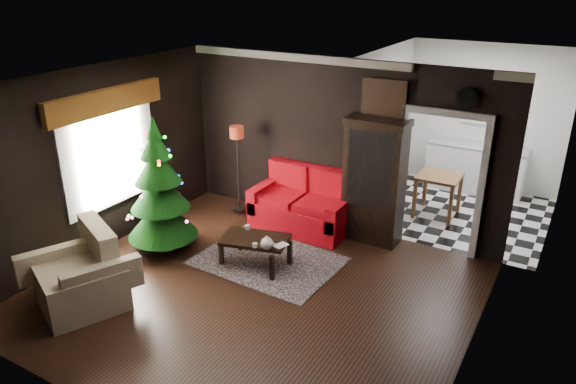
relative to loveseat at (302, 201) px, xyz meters
The scene contains 26 objects.
floor 2.15m from the loveseat, 78.96° to the right, with size 5.50×5.50×0.00m, color black.
ceiling 3.11m from the loveseat, 78.96° to the right, with size 5.50×5.50×0.00m, color white.
wall_back 1.08m from the loveseat, 48.37° to the left, with size 5.50×5.50×0.00m, color black.
wall_front 4.66m from the loveseat, 84.98° to the right, with size 5.50×5.50×0.00m, color black.
wall_left 3.25m from the loveseat, 138.90° to the right, with size 5.50×5.50×0.00m, color black.
wall_right 3.86m from the loveseat, 33.06° to the right, with size 5.50×5.50×0.00m, color black.
doorway 2.22m from the loveseat, 12.09° to the left, with size 1.10×0.10×2.10m, color white, non-canonical shape.
left_window 3.11m from the loveseat, 141.31° to the right, with size 0.05×1.60×1.40m, color white.
valance 3.40m from the loveseat, 140.32° to the right, with size 0.12×2.10×0.35m, color brown.
kitchen_floor 2.91m from the loveseat, 42.88° to the left, with size 3.00×3.00×0.00m, color silver.
kitchen_window 4.17m from the loveseat, 58.30° to the left, with size 0.70×0.06×0.70m, color white.
rug 1.33m from the loveseat, 85.16° to the right, with size 2.04×1.48×0.01m, color #34272D.
loveseat is the anchor object (origin of this frame).
curio_cabinet 1.25m from the loveseat, 10.83° to the left, with size 0.90×0.45×1.90m, color black, non-canonical shape.
floor_lamp 1.30m from the loveseat, behind, with size 0.26×0.26×1.52m, color black, non-canonical shape.
christmas_tree 2.34m from the loveseat, 130.31° to the right, with size 1.06×1.06×2.02m, color black, non-canonical shape.
armchair 3.65m from the loveseat, 112.10° to the right, with size 1.03×1.03×1.06m, color #D5BF7E, non-canonical shape.
coffee_table 1.44m from the loveseat, 90.03° to the right, with size 0.95×0.57×0.43m, color black, non-canonical shape.
teapot 1.63m from the loveseat, 78.56° to the right, with size 0.20×0.20×0.19m, color silver, non-canonical shape.
cup_a 1.25m from the loveseat, 101.84° to the right, with size 0.07×0.07×0.06m, color silver.
cup_b 1.64m from the loveseat, 84.74° to the right, with size 0.07×0.07×0.06m, color white.
book 1.46m from the loveseat, 74.91° to the right, with size 0.14×0.01×0.19m, color tan.
wall_clock 3.04m from the loveseat, ahead, with size 0.32×0.32×0.06m, color white.
painting 2.13m from the loveseat, 19.40° to the left, with size 0.62×0.05×0.52m, color tan.
kitchen_counter 3.79m from the loveseat, 56.31° to the left, with size 1.80×0.60×0.90m, color white.
kitchen_table 2.45m from the loveseat, 42.51° to the left, with size 0.70×0.70×0.75m, color brown, non-canonical shape.
Camera 1 is at (3.48, -5.09, 4.03)m, focal length 33.49 mm.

